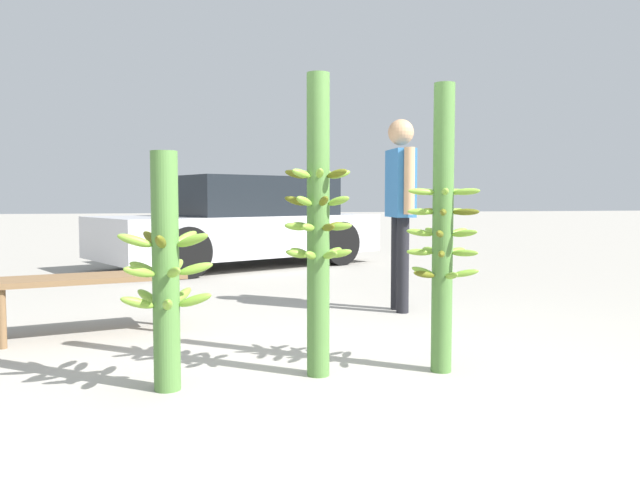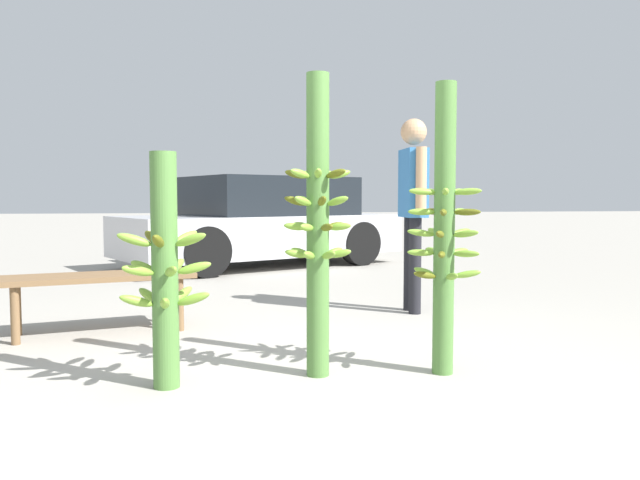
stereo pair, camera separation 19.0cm
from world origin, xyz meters
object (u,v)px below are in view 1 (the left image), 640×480
at_px(banana_stalk_left, 166,271).
at_px(vendor_person, 400,195).
at_px(market_bench, 87,284).
at_px(parked_car, 242,223).
at_px(banana_stalk_center, 318,224).
at_px(banana_stalk_right, 443,230).

xyz_separation_m(banana_stalk_left, vendor_person, (2.00, 1.88, 0.40)).
bearing_deg(market_bench, parked_car, 56.53).
distance_m(banana_stalk_left, parked_car, 6.02).
distance_m(vendor_person, parked_car, 4.18).
xyz_separation_m(vendor_person, market_bench, (-2.58, -0.42, -0.65)).
bearing_deg(banana_stalk_center, banana_stalk_left, -174.60).
relative_size(banana_stalk_center, vendor_person, 1.00).
bearing_deg(banana_stalk_center, parked_car, 88.03).
bearing_deg(market_bench, banana_stalk_left, -82.14).
distance_m(banana_stalk_left, banana_stalk_center, 0.87).
bearing_deg(parked_car, vendor_person, 168.03).
relative_size(vendor_person, parked_car, 0.38).
bearing_deg(banana_stalk_left, market_bench, 111.48).
bearing_deg(market_bench, vendor_person, -4.39).
height_order(banana_stalk_center, parked_car, banana_stalk_center).
bearing_deg(banana_stalk_right, parked_car, 94.96).
relative_size(banana_stalk_right, parked_car, 0.37).
bearing_deg(banana_stalk_right, banana_stalk_left, 179.81).
xyz_separation_m(banana_stalk_right, vendor_person, (0.45, 1.89, 0.21)).
relative_size(banana_stalk_center, banana_stalk_right, 1.02).
bearing_deg(banana_stalk_left, parked_car, 80.10).
relative_size(banana_stalk_left, vendor_person, 0.74).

